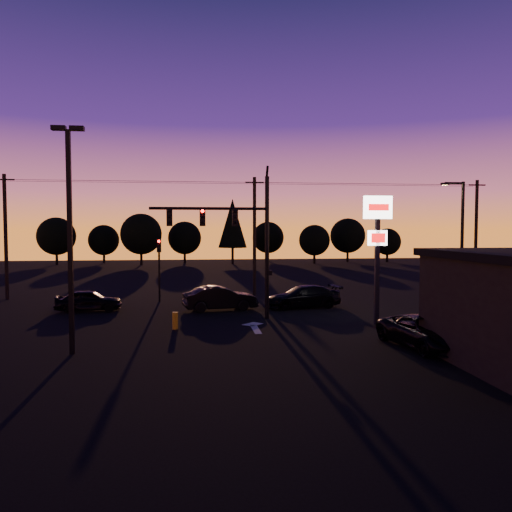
{
  "coord_description": "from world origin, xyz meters",
  "views": [
    {
      "loc": [
        -2.56,
        -23.71,
        5.06
      ],
      "look_at": [
        1.0,
        5.0,
        3.5
      ],
      "focal_mm": 35.0,
      "sensor_mm": 36.0,
      "label": 1
    }
  ],
  "objects_px": {
    "parking_lot_light": "(70,224)",
    "suv_parked": "(425,332)",
    "car_left": "(89,300)",
    "car_mid": "(220,298)",
    "streetlight": "(461,239)",
    "secondary_signal": "(159,261)",
    "traffic_signal_mast": "(239,231)",
    "car_right": "(303,297)",
    "bollard": "(175,321)",
    "pylon_sign": "(377,232)"
  },
  "relations": [
    {
      "from": "parking_lot_light",
      "to": "suv_parked",
      "type": "xyz_separation_m",
      "value": [
        14.67,
        -0.77,
        -4.6
      ]
    },
    {
      "from": "car_left",
      "to": "car_mid",
      "type": "distance_m",
      "value": 8.1
    },
    {
      "from": "streetlight",
      "to": "car_left",
      "type": "distance_m",
      "value": 23.38
    },
    {
      "from": "streetlight",
      "to": "car_left",
      "type": "xyz_separation_m",
      "value": [
        -22.96,
        2.37,
        -3.75
      ]
    },
    {
      "from": "secondary_signal",
      "to": "parking_lot_light",
      "type": "distance_m",
      "value": 14.9
    },
    {
      "from": "traffic_signal_mast",
      "to": "car_right",
      "type": "height_order",
      "value": "traffic_signal_mast"
    },
    {
      "from": "streetlight",
      "to": "bollard",
      "type": "xyz_separation_m",
      "value": [
        -17.45,
        -3.86,
        -3.99
      ]
    },
    {
      "from": "traffic_signal_mast",
      "to": "suv_parked",
      "type": "distance_m",
      "value": 11.46
    },
    {
      "from": "parking_lot_light",
      "to": "suv_parked",
      "type": "distance_m",
      "value": 15.39
    },
    {
      "from": "pylon_sign",
      "to": "traffic_signal_mast",
      "type": "bearing_deg",
      "value": 160.64
    },
    {
      "from": "streetlight",
      "to": "car_mid",
      "type": "height_order",
      "value": "streetlight"
    },
    {
      "from": "car_right",
      "to": "pylon_sign",
      "type": "bearing_deg",
      "value": 13.56
    },
    {
      "from": "traffic_signal_mast",
      "to": "car_left",
      "type": "relative_size",
      "value": 2.18
    },
    {
      "from": "bollard",
      "to": "suv_parked",
      "type": "xyz_separation_m",
      "value": [
        10.71,
        -5.41,
        0.25
      ]
    },
    {
      "from": "parking_lot_light",
      "to": "car_right",
      "type": "xyz_separation_m",
      "value": [
        11.89,
        10.64,
        -4.56
      ]
    },
    {
      "from": "pylon_sign",
      "to": "bollard",
      "type": "distance_m",
      "value": 11.46
    },
    {
      "from": "car_mid",
      "to": "car_right",
      "type": "bearing_deg",
      "value": -95.65
    },
    {
      "from": "pylon_sign",
      "to": "streetlight",
      "type": "height_order",
      "value": "streetlight"
    },
    {
      "from": "car_left",
      "to": "streetlight",
      "type": "bearing_deg",
      "value": -98.31
    },
    {
      "from": "streetlight",
      "to": "car_right",
      "type": "distance_m",
      "value": 10.44
    },
    {
      "from": "secondary_signal",
      "to": "car_left",
      "type": "relative_size",
      "value": 1.1
    },
    {
      "from": "car_left",
      "to": "pylon_sign",
      "type": "bearing_deg",
      "value": -114.07
    },
    {
      "from": "pylon_sign",
      "to": "streetlight",
      "type": "relative_size",
      "value": 0.85
    },
    {
      "from": "streetlight",
      "to": "pylon_sign",
      "type": "bearing_deg",
      "value": -149.92
    },
    {
      "from": "parking_lot_light",
      "to": "streetlight",
      "type": "relative_size",
      "value": 1.14
    },
    {
      "from": "car_right",
      "to": "streetlight",
      "type": "bearing_deg",
      "value": 67.84
    },
    {
      "from": "car_left",
      "to": "car_right",
      "type": "bearing_deg",
      "value": -93.38
    },
    {
      "from": "traffic_signal_mast",
      "to": "pylon_sign",
      "type": "bearing_deg",
      "value": -19.36
    },
    {
      "from": "car_left",
      "to": "car_right",
      "type": "height_order",
      "value": "car_right"
    },
    {
      "from": "car_left",
      "to": "car_right",
      "type": "relative_size",
      "value": 0.8
    },
    {
      "from": "streetlight",
      "to": "bollard",
      "type": "height_order",
      "value": "streetlight"
    },
    {
      "from": "secondary_signal",
      "to": "suv_parked",
      "type": "xyz_separation_m",
      "value": [
        12.17,
        -15.26,
        -2.19
      ]
    },
    {
      "from": "secondary_signal",
      "to": "bollard",
      "type": "distance_m",
      "value": 10.24
    },
    {
      "from": "secondary_signal",
      "to": "streetlight",
      "type": "height_order",
      "value": "streetlight"
    },
    {
      "from": "parking_lot_light",
      "to": "car_left",
      "type": "xyz_separation_m",
      "value": [
        -1.55,
        10.87,
        -4.6
      ]
    },
    {
      "from": "car_mid",
      "to": "pylon_sign",
      "type": "bearing_deg",
      "value": -135.78
    },
    {
      "from": "secondary_signal",
      "to": "pylon_sign",
      "type": "relative_size",
      "value": 0.64
    },
    {
      "from": "parking_lot_light",
      "to": "pylon_sign",
      "type": "bearing_deg",
      "value": 17.23
    },
    {
      "from": "pylon_sign",
      "to": "car_right",
      "type": "distance_m",
      "value": 7.89
    },
    {
      "from": "car_mid",
      "to": "car_right",
      "type": "relative_size",
      "value": 0.93
    },
    {
      "from": "suv_parked",
      "to": "car_mid",
      "type": "bearing_deg",
      "value": 117.17
    },
    {
      "from": "car_right",
      "to": "car_mid",
      "type": "bearing_deg",
      "value": -95.04
    },
    {
      "from": "car_left",
      "to": "suv_parked",
      "type": "xyz_separation_m",
      "value": [
        16.22,
        -11.64,
        0.0
      ]
    },
    {
      "from": "car_left",
      "to": "bollard",
      "type": "bearing_deg",
      "value": -140.95
    },
    {
      "from": "traffic_signal_mast",
      "to": "car_mid",
      "type": "relative_size",
      "value": 1.88
    },
    {
      "from": "pylon_sign",
      "to": "car_left",
      "type": "xyz_separation_m",
      "value": [
        -16.05,
        6.38,
        -4.24
      ]
    },
    {
      "from": "bollard",
      "to": "car_mid",
      "type": "xyz_separation_m",
      "value": [
        2.57,
        5.59,
        0.32
      ]
    },
    {
      "from": "parking_lot_light",
      "to": "pylon_sign",
      "type": "relative_size",
      "value": 1.34
    },
    {
      "from": "traffic_signal_mast",
      "to": "secondary_signal",
      "type": "xyz_separation_m",
      "value": [
        -4.9,
        7.49,
        -2.07
      ]
    },
    {
      "from": "streetlight",
      "to": "car_left",
      "type": "relative_size",
      "value": 2.03
    }
  ]
}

